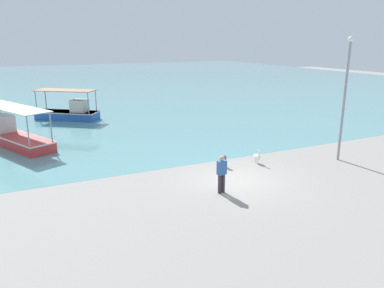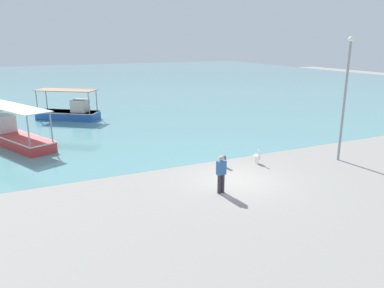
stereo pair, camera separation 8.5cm
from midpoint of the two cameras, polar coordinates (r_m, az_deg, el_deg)
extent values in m
plane|color=gray|center=(18.04, 6.65, -5.49)|extent=(120.00, 120.00, 0.00)
cube|color=#5B9499|center=(63.18, -17.37, 8.98)|extent=(110.00, 90.00, 0.00)
cube|color=#265BB4|center=(33.28, -18.52, 4.17)|extent=(5.14, 4.40, 0.68)
cube|color=silver|center=(33.23, -18.56, 4.68)|extent=(5.19, 4.46, 0.08)
cylinder|color=#99999E|center=(33.69, -22.76, 5.99)|extent=(0.08, 0.08, 1.75)
cylinder|color=#99999E|center=(34.88, -21.48, 6.41)|extent=(0.08, 0.08, 1.75)
cylinder|color=#99999E|center=(31.38, -15.61, 6.01)|extent=(0.08, 0.08, 1.75)
cylinder|color=#99999E|center=(32.65, -14.51, 6.44)|extent=(0.08, 0.08, 1.75)
cube|color=#946A4A|center=(32.96, -18.83, 7.76)|extent=(5.03, 4.37, 0.05)
cube|color=silver|center=(32.59, -16.86, 5.59)|extent=(1.67, 1.66, 1.01)
cube|color=red|center=(26.24, -25.41, 0.54)|extent=(4.41, 7.01, 0.66)
cube|color=silver|center=(26.17, -25.48, 1.16)|extent=(4.47, 7.07, 0.08)
cylinder|color=#99999E|center=(23.45, -20.79, 2.46)|extent=(0.08, 0.08, 1.76)
cylinder|color=#99999E|center=(22.82, -23.81, 1.80)|extent=(0.08, 0.08, 1.76)
cylinder|color=#99999E|center=(29.18, -27.21, 4.15)|extent=(0.08, 0.08, 1.76)
cube|color=beige|center=(25.83, -25.95, 5.07)|extent=(4.42, 6.87, 0.05)
cube|color=silver|center=(27.46, -27.03, 2.84)|extent=(1.66, 1.81, 1.09)
cylinder|color=#E0997A|center=(20.63, 9.80, -2.57)|extent=(0.03, 0.03, 0.22)
cylinder|color=#E0997A|center=(20.58, 9.55, -2.60)|extent=(0.03, 0.03, 0.22)
ellipsoid|color=white|center=(20.51, 9.75, -1.95)|extent=(0.33, 0.58, 0.32)
ellipsoid|color=white|center=(20.71, 9.41, -1.71)|extent=(0.14, 0.17, 0.10)
cylinder|color=white|center=(20.31, 9.99, -1.47)|extent=(0.07, 0.07, 0.26)
sphere|color=white|center=(20.27, 10.01, -1.03)|extent=(0.11, 0.11, 0.11)
cone|color=#E5933F|center=(20.13, 10.24, -1.18)|extent=(0.09, 0.30, 0.06)
cylinder|color=gray|center=(21.75, 22.03, 5.83)|extent=(0.14, 0.14, 6.39)
sphere|color=#EAEACC|center=(21.51, 22.94, 14.52)|extent=(0.28, 0.28, 0.28)
cylinder|color=#47474C|center=(19.72, 4.82, -2.81)|extent=(0.22, 0.22, 0.50)
sphere|color=#4C4C51|center=(19.64, 4.84, -2.05)|extent=(0.23, 0.23, 0.23)
cylinder|color=#372D39|center=(16.44, 4.62, -5.97)|extent=(0.16, 0.16, 0.85)
cylinder|color=#372D39|center=(16.35, 4.10, -6.09)|extent=(0.16, 0.16, 0.85)
cube|color=#3463A2|center=(16.14, 4.41, -3.60)|extent=(0.42, 0.26, 0.62)
sphere|color=tan|center=(16.01, 4.44, -2.18)|extent=(0.22, 0.22, 0.22)
camera|label=1|loc=(0.04, -90.12, -0.03)|focal=35.00mm
camera|label=2|loc=(0.04, 89.88, 0.03)|focal=35.00mm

